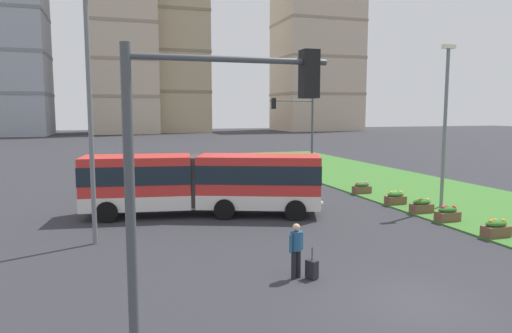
{
  "coord_description": "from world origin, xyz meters",
  "views": [
    {
      "loc": [
        -7.73,
        -10.26,
        5.16
      ],
      "look_at": [
        -0.3,
        13.66,
        2.2
      ],
      "focal_mm": 32.56,
      "sensor_mm": 36.0,
      "label": 1
    }
  ],
  "objects_px": {
    "flower_planter_4": "(396,198)",
    "traffic_light_near_left": "(196,172)",
    "traffic_light_far_right": "(299,125)",
    "apartment_tower_eastcentre": "(316,61)",
    "car_maroon_sedan": "(140,178)",
    "articulated_bus": "(203,182)",
    "flower_planter_3": "(422,206)",
    "streetlight_left": "(90,107)",
    "flower_planter_1": "(496,228)",
    "apartment_tower_centre": "(169,35)",
    "apartment_tower_westcentre": "(123,28)",
    "flower_planter_5": "(362,188)",
    "rolling_suitcase": "(312,269)",
    "flower_planter_2": "(448,214)",
    "streetlight_median": "(445,120)"
  },
  "relations": [
    {
      "from": "apartment_tower_eastcentre",
      "to": "traffic_light_far_right",
      "type": "bearing_deg",
      "value": -115.25
    },
    {
      "from": "flower_planter_3",
      "to": "rolling_suitcase",
      "type": "bearing_deg",
      "value": -143.18
    },
    {
      "from": "traffic_light_near_left",
      "to": "apartment_tower_centre",
      "type": "bearing_deg",
      "value": 83.32
    },
    {
      "from": "car_maroon_sedan",
      "to": "flower_planter_1",
      "type": "bearing_deg",
      "value": -51.83
    },
    {
      "from": "car_maroon_sedan",
      "to": "streetlight_left",
      "type": "distance_m",
      "value": 13.74
    },
    {
      "from": "flower_planter_5",
      "to": "streetlight_left",
      "type": "distance_m",
      "value": 17.69
    },
    {
      "from": "flower_planter_1",
      "to": "apartment_tower_eastcentre",
      "type": "xyz_separation_m",
      "value": [
        40.04,
        105.53,
        18.83
      ]
    },
    {
      "from": "articulated_bus",
      "to": "flower_planter_2",
      "type": "relative_size",
      "value": 10.83
    },
    {
      "from": "articulated_bus",
      "to": "streetlight_left",
      "type": "distance_m",
      "value": 7.31
    },
    {
      "from": "apartment_tower_eastcentre",
      "to": "apartment_tower_westcentre",
      "type": "bearing_deg",
      "value": -178.19
    },
    {
      "from": "rolling_suitcase",
      "to": "apartment_tower_westcentre",
      "type": "distance_m",
      "value": 108.8
    },
    {
      "from": "flower_planter_5",
      "to": "apartment_tower_centre",
      "type": "height_order",
      "value": "apartment_tower_centre"
    },
    {
      "from": "flower_planter_1",
      "to": "traffic_light_near_left",
      "type": "height_order",
      "value": "traffic_light_near_left"
    },
    {
      "from": "streetlight_left",
      "to": "flower_planter_1",
      "type": "bearing_deg",
      "value": -14.52
    },
    {
      "from": "car_maroon_sedan",
      "to": "traffic_light_far_right",
      "type": "bearing_deg",
      "value": 3.5
    },
    {
      "from": "car_maroon_sedan",
      "to": "traffic_light_near_left",
      "type": "height_order",
      "value": "traffic_light_near_left"
    },
    {
      "from": "articulated_bus",
      "to": "rolling_suitcase",
      "type": "relative_size",
      "value": 12.29
    },
    {
      "from": "articulated_bus",
      "to": "flower_planter_3",
      "type": "height_order",
      "value": "articulated_bus"
    },
    {
      "from": "rolling_suitcase",
      "to": "traffic_light_far_right",
      "type": "height_order",
      "value": "traffic_light_far_right"
    },
    {
      "from": "rolling_suitcase",
      "to": "flower_planter_5",
      "type": "xyz_separation_m",
      "value": [
        9.09,
        12.71,
        0.11
      ]
    },
    {
      "from": "traffic_light_far_right",
      "to": "apartment_tower_eastcentre",
      "type": "xyz_separation_m",
      "value": [
        41.53,
        88.05,
        15.06
      ]
    },
    {
      "from": "traffic_light_far_right",
      "to": "flower_planter_3",
      "type": "bearing_deg",
      "value": -83.32
    },
    {
      "from": "flower_planter_4",
      "to": "traffic_light_near_left",
      "type": "relative_size",
      "value": 0.18
    },
    {
      "from": "streetlight_left",
      "to": "apartment_tower_westcentre",
      "type": "relative_size",
      "value": 0.19
    },
    {
      "from": "flower_planter_2",
      "to": "apartment_tower_centre",
      "type": "relative_size",
      "value": 0.02
    },
    {
      "from": "articulated_bus",
      "to": "apartment_tower_westcentre",
      "type": "bearing_deg",
      "value": 90.5
    },
    {
      "from": "traffic_light_far_right",
      "to": "streetlight_median",
      "type": "height_order",
      "value": "streetlight_median"
    },
    {
      "from": "apartment_tower_westcentre",
      "to": "streetlight_left",
      "type": "bearing_deg",
      "value": -92.4
    },
    {
      "from": "flower_planter_3",
      "to": "streetlight_median",
      "type": "height_order",
      "value": "streetlight_median"
    },
    {
      "from": "traffic_light_far_right",
      "to": "streetlight_median",
      "type": "relative_size",
      "value": 0.72
    },
    {
      "from": "flower_planter_3",
      "to": "traffic_light_near_left",
      "type": "distance_m",
      "value": 18.73
    },
    {
      "from": "streetlight_median",
      "to": "apartment_tower_westcentre",
      "type": "distance_m",
      "value": 101.21
    },
    {
      "from": "traffic_light_near_left",
      "to": "apartment_tower_eastcentre",
      "type": "height_order",
      "value": "apartment_tower_eastcentre"
    },
    {
      "from": "flower_planter_3",
      "to": "streetlight_median",
      "type": "bearing_deg",
      "value": 24.61
    },
    {
      "from": "car_maroon_sedan",
      "to": "flower_planter_4",
      "type": "xyz_separation_m",
      "value": [
        13.18,
        -9.71,
        -0.33
      ]
    },
    {
      "from": "rolling_suitcase",
      "to": "flower_planter_4",
      "type": "bearing_deg",
      "value": 44.94
    },
    {
      "from": "articulated_bus",
      "to": "apartment_tower_westcentre",
      "type": "height_order",
      "value": "apartment_tower_westcentre"
    },
    {
      "from": "articulated_bus",
      "to": "car_maroon_sedan",
      "type": "xyz_separation_m",
      "value": [
        -2.56,
        8.89,
        -0.9
      ]
    },
    {
      "from": "articulated_bus",
      "to": "flower_planter_3",
      "type": "xyz_separation_m",
      "value": [
        10.62,
        -3.09,
        -1.23
      ]
    },
    {
      "from": "flower_planter_2",
      "to": "apartment_tower_eastcentre",
      "type": "height_order",
      "value": "apartment_tower_eastcentre"
    },
    {
      "from": "apartment_tower_westcentre",
      "to": "flower_planter_4",
      "type": "bearing_deg",
      "value": -83.25
    },
    {
      "from": "flower_planter_4",
      "to": "traffic_light_far_right",
      "type": "xyz_separation_m",
      "value": [
        -1.49,
        10.42,
        3.78
      ]
    },
    {
      "from": "rolling_suitcase",
      "to": "apartment_tower_centre",
      "type": "height_order",
      "value": "apartment_tower_centre"
    },
    {
      "from": "articulated_bus",
      "to": "flower_planter_2",
      "type": "bearing_deg",
      "value": -25.25
    },
    {
      "from": "apartment_tower_westcentre",
      "to": "apartment_tower_eastcentre",
      "type": "xyz_separation_m",
      "value": [
        51.51,
        1.63,
        -5.83
      ]
    },
    {
      "from": "flower_planter_5",
      "to": "apartment_tower_westcentre",
      "type": "xyz_separation_m",
      "value": [
        -11.46,
        93.2,
        24.66
      ]
    },
    {
      "from": "articulated_bus",
      "to": "flower_planter_1",
      "type": "bearing_deg",
      "value": -36.57
    },
    {
      "from": "flower_planter_1",
      "to": "flower_planter_3",
      "type": "height_order",
      "value": "same"
    },
    {
      "from": "traffic_light_far_right",
      "to": "apartment_tower_westcentre",
      "type": "bearing_deg",
      "value": 96.58
    },
    {
      "from": "streetlight_left",
      "to": "apartment_tower_eastcentre",
      "type": "distance_m",
      "value": 116.59
    }
  ]
}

